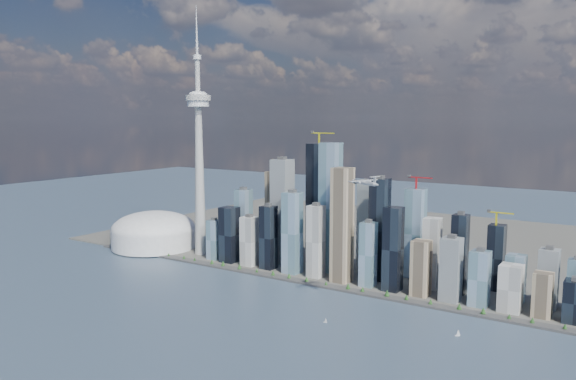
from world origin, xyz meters
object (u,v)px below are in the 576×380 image
Objects in this scene: needle_tower at (199,152)px; sailboat_east at (458,334)px; dome_stadium at (154,232)px; sailboat_west at (325,321)px; airplane at (364,182)px.

needle_tower reaches higher than sailboat_east.
dome_stadium is at bearing -175.91° from needle_tower.
sailboat_west is 194.23m from sailboat_east.
airplane is at bearing -20.02° from needle_tower.
airplane is (490.07, -178.58, -21.01)m from needle_tower.
airplane reaches higher than dome_stadium.
sailboat_west is (448.06, -219.27, -233.14)m from needle_tower.
sailboat_east is (185.55, 57.40, 0.67)m from sailboat_west.
dome_stadium is 625.27m from sailboat_west.
airplane is 256.13m from sailboat_east.
dome_stadium is at bearing -171.73° from airplane.
dome_stadium is 675.40m from airplane.
sailboat_east is at bearing 9.62° from sailboat_west.
dome_stadium is 23.79× the size of sailboat_west.
airplane is 5.46× the size of sailboat_east.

